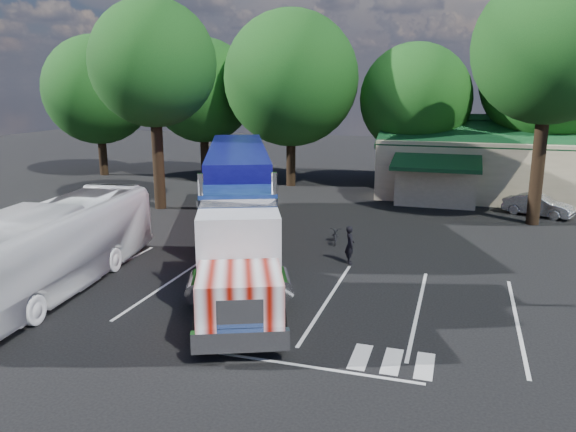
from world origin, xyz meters
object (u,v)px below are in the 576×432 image
(bicycle, at_px, (335,234))
(tour_bus, at_px, (52,247))
(woman, at_px, (350,245))
(semi_truck, at_px, (238,191))
(silver_sedan, at_px, (538,205))

(bicycle, xyz_separation_m, tour_bus, (-8.80, -9.46, 1.23))
(woman, height_order, tour_bus, tour_bus)
(semi_truck, height_order, bicycle, semi_truck)
(bicycle, relative_size, silver_sedan, 0.41)
(semi_truck, bearing_deg, tour_bus, -141.61)
(semi_truck, distance_m, bicycle, 5.23)
(tour_bus, relative_size, silver_sedan, 3.06)
(bicycle, bearing_deg, woman, -79.94)
(tour_bus, bearing_deg, silver_sedan, 37.37)
(silver_sedan, bearing_deg, bicycle, 155.59)
(bicycle, bearing_deg, silver_sedan, 28.78)
(woman, bearing_deg, silver_sedan, -56.59)
(woman, xyz_separation_m, bicycle, (-1.30, 3.00, -0.42))
(tour_bus, bearing_deg, bicycle, 39.87)
(woman, height_order, silver_sedan, woman)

